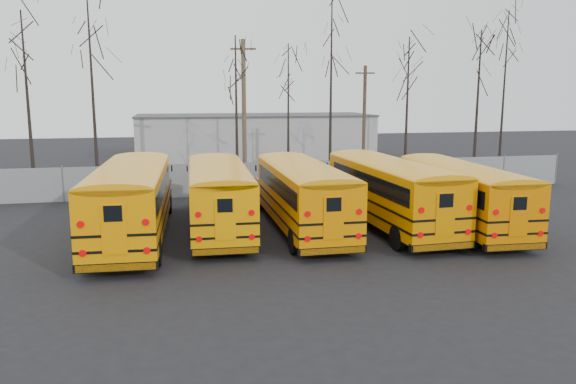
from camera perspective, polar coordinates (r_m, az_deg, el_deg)
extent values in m
plane|color=black|center=(23.28, 3.02, -5.44)|extent=(120.00, 120.00, 0.00)
cube|color=gray|center=(34.57, -1.95, 1.40)|extent=(40.00, 0.04, 2.00)
cube|color=#A7A7A2|center=(54.41, -3.40, 5.64)|extent=(22.00, 8.00, 4.00)
cylinder|color=black|center=(21.30, -19.82, -6.01)|extent=(0.35, 1.09, 1.08)
cylinder|color=black|center=(20.98, -13.21, -5.92)|extent=(0.35, 1.09, 1.08)
cylinder|color=black|center=(30.04, -16.72, -1.25)|extent=(0.35, 1.09, 1.08)
cylinder|color=black|center=(29.81, -12.06, -1.12)|extent=(0.35, 1.09, 1.08)
cube|color=orange|center=(24.22, -15.67, -0.79)|extent=(3.10, 10.16, 2.54)
cube|color=orange|center=(30.17, -14.38, -0.04)|extent=(2.51, 1.94, 1.08)
cube|color=black|center=(23.91, -15.79, 0.45)|extent=(3.10, 9.08, 0.76)
cube|color=black|center=(25.27, -15.36, -2.15)|extent=(3.21, 12.02, 0.10)
cube|color=black|center=(25.16, -15.41, -0.95)|extent=(3.21, 12.02, 0.10)
cube|color=black|center=(19.78, -17.03, -7.24)|extent=(2.78, 0.35, 0.30)
cube|color=black|center=(31.13, -14.20, -0.84)|extent=(2.60, 0.32, 0.28)
cube|color=orange|center=(19.33, -17.28, -3.67)|extent=(0.81, 0.08, 1.68)
cylinder|color=#B20505|center=(19.68, -20.15, -5.87)|extent=(0.24, 0.05, 0.24)
cylinder|color=#B20505|center=(19.39, -14.14, -5.79)|extent=(0.24, 0.05, 0.24)
cylinder|color=#B20505|center=(19.45, -20.32, -3.11)|extent=(0.24, 0.05, 0.24)
cylinder|color=#B20505|center=(19.15, -14.27, -2.99)|extent=(0.24, 0.05, 0.24)
cylinder|color=black|center=(22.23, -9.53, -4.96)|extent=(0.31, 1.02, 1.02)
cylinder|color=black|center=(22.35, -3.61, -4.76)|extent=(0.31, 1.02, 1.02)
cylinder|color=black|center=(30.55, -9.64, -0.83)|extent=(0.31, 1.02, 1.02)
cylinder|color=black|center=(30.64, -5.35, -0.70)|extent=(0.31, 1.02, 1.02)
cube|color=#EB9200|center=(25.22, -7.05, -0.32)|extent=(2.82, 9.52, 2.39)
cube|color=#EB9200|center=(30.84, -7.54, 0.28)|extent=(2.34, 1.79, 1.02)
cube|color=black|center=(24.93, -7.06, 0.80)|extent=(2.83, 8.51, 0.71)
cube|color=black|center=(26.21, -7.11, -1.57)|extent=(2.90, 11.27, 0.09)
cube|color=black|center=(26.11, -7.14, -0.48)|extent=(2.90, 11.27, 0.09)
cube|color=black|center=(21.00, -6.35, -5.93)|extent=(2.61, 0.30, 0.28)
cube|color=black|center=(31.73, -7.58, -0.47)|extent=(2.44, 0.28, 0.26)
cube|color=#EB9200|center=(20.59, -6.39, -2.75)|extent=(0.76, 0.06, 1.57)
cylinder|color=#B20505|center=(20.72, -9.03, -4.76)|extent=(0.22, 0.05, 0.22)
cylinder|color=#B20505|center=(20.82, -3.69, -4.57)|extent=(0.22, 0.05, 0.22)
cylinder|color=#B20505|center=(20.51, -9.10, -2.29)|extent=(0.22, 0.05, 0.22)
cylinder|color=#B20505|center=(20.61, -3.72, -2.11)|extent=(0.22, 0.05, 0.22)
cylinder|color=black|center=(21.93, 0.61, -5.01)|extent=(0.29, 1.03, 1.03)
cylinder|color=black|center=(22.53, 6.41, -4.67)|extent=(0.29, 1.03, 1.03)
cylinder|color=black|center=(30.22, -2.92, -0.81)|extent=(0.29, 1.03, 1.03)
cylinder|color=black|center=(30.65, 1.37, -0.64)|extent=(0.29, 1.03, 1.03)
cube|color=orange|center=(25.10, 1.56, -0.25)|extent=(2.63, 9.58, 2.42)
cube|color=orange|center=(30.67, -0.89, 0.34)|extent=(2.33, 1.76, 1.03)
cube|color=black|center=(24.81, 1.68, 0.90)|extent=(2.66, 8.56, 0.72)
cube|color=black|center=(26.08, 1.11, -1.52)|extent=(2.67, 11.35, 0.09)
cube|color=black|center=(25.98, 1.11, -0.41)|extent=(2.67, 11.35, 0.09)
cube|color=black|center=(20.97, 4.52, -5.90)|extent=(2.64, 0.24, 0.29)
cube|color=black|center=(31.56, -1.17, -0.42)|extent=(2.47, 0.22, 0.27)
cube|color=orange|center=(20.56, 4.65, -2.67)|extent=(0.77, 0.05, 1.60)
cylinder|color=#B20505|center=(20.48, 2.00, -4.78)|extent=(0.23, 0.04, 0.23)
cylinder|color=#B20505|center=(21.02, 7.20, -4.46)|extent=(0.23, 0.04, 0.23)
cylinder|color=#B20505|center=(20.26, 2.02, -2.25)|extent=(0.23, 0.04, 0.23)
cylinder|color=#B20505|center=(20.80, 7.26, -1.99)|extent=(0.23, 0.04, 0.23)
cylinder|color=black|center=(22.81, 11.11, -4.58)|extent=(0.34, 1.06, 1.05)
cylinder|color=black|center=(23.90, 16.28, -4.13)|extent=(0.34, 1.06, 1.05)
cylinder|color=black|center=(30.82, 4.14, -0.59)|extent=(0.34, 1.06, 1.05)
cylinder|color=black|center=(31.64, 8.23, -0.39)|extent=(0.34, 1.06, 1.05)
cube|color=#D27700|center=(26.07, 10.38, 0.06)|extent=(3.07, 9.89, 2.47)
cube|color=#D27700|center=(31.46, 6.00, 0.57)|extent=(2.44, 1.89, 1.05)
cube|color=black|center=(25.79, 10.61, 1.19)|extent=(3.07, 8.84, 0.74)
cube|color=black|center=(27.01, 9.55, -1.21)|extent=(3.19, 11.69, 0.09)
cube|color=black|center=(26.91, 9.58, -0.11)|extent=(3.19, 11.69, 0.09)
cube|color=black|center=(22.19, 15.40, -5.32)|extent=(2.70, 0.35, 0.29)
cube|color=black|center=(32.33, 5.47, -0.20)|extent=(2.53, 0.33, 0.27)
cube|color=#D27700|center=(21.80, 15.70, -2.19)|extent=(0.79, 0.08, 1.63)
cylinder|color=#B20505|center=(21.48, 13.30, -4.28)|extent=(0.23, 0.05, 0.23)
cylinder|color=#B20505|center=(22.46, 17.84, -3.87)|extent=(0.23, 0.05, 0.23)
cylinder|color=#B20505|center=(21.27, 13.41, -1.81)|extent=(0.23, 0.05, 0.23)
cylinder|color=#B20505|center=(22.26, 17.98, -1.51)|extent=(0.23, 0.05, 0.23)
cylinder|color=black|center=(23.66, 18.13, -4.44)|extent=(0.32, 1.01, 0.99)
cylinder|color=black|center=(24.76, 22.77, -4.09)|extent=(0.32, 1.01, 0.99)
cylinder|color=black|center=(31.13, 11.11, -0.70)|extent=(0.32, 1.01, 0.99)
cylinder|color=black|center=(31.97, 14.90, -0.57)|extent=(0.32, 1.01, 0.99)
cube|color=#D06B00|center=(26.74, 17.26, -0.19)|extent=(2.85, 9.34, 2.34)
cube|color=#D06B00|center=(31.76, 12.83, 0.36)|extent=(2.30, 1.78, 0.99)
cube|color=black|center=(26.48, 17.50, 0.85)|extent=(2.85, 8.35, 0.70)
cube|color=black|center=(27.61, 16.40, -1.35)|extent=(2.95, 11.05, 0.09)
cube|color=black|center=(27.52, 16.45, -0.34)|extent=(2.95, 11.05, 0.09)
cube|color=black|center=(23.13, 22.07, -5.14)|extent=(2.55, 0.32, 0.28)
cube|color=black|center=(32.58, 12.27, -0.35)|extent=(2.39, 0.29, 0.26)
cube|color=#D06B00|center=(22.77, 22.41, -2.31)|extent=(0.75, 0.07, 1.54)
cylinder|color=#B20505|center=(22.44, 20.24, -4.17)|extent=(0.22, 0.05, 0.22)
cylinder|color=#B20505|center=(23.42, 24.29, -3.86)|extent=(0.22, 0.05, 0.22)
cylinder|color=#B20505|center=(22.25, 20.39, -1.93)|extent=(0.22, 0.05, 0.22)
cylinder|color=#B20505|center=(23.23, 24.45, -1.72)|extent=(0.22, 0.05, 0.22)
cylinder|color=brown|center=(38.97, -4.49, 8.09)|extent=(0.30, 0.30, 9.75)
cube|color=brown|center=(39.05, -4.58, 14.29)|extent=(1.72, 0.50, 0.13)
cylinder|color=#463527|center=(42.31, 7.74, 7.10)|extent=(0.25, 0.25, 8.15)
cube|color=#463527|center=(42.28, 7.85, 11.88)|extent=(1.45, 0.16, 0.11)
cone|color=black|center=(39.85, -24.92, 8.32)|extent=(0.26, 0.26, 11.27)
cone|color=black|center=(36.16, -19.21, 9.13)|extent=(0.26, 0.26, 11.92)
cone|color=black|center=(36.58, -5.26, 7.96)|extent=(0.26, 0.26, 9.76)
cone|color=black|center=(40.30, 0.03, 8.06)|extent=(0.26, 0.26, 9.58)
cone|color=black|center=(40.49, 4.38, 10.42)|extent=(0.26, 0.26, 12.94)
cone|color=black|center=(39.79, 11.98, 8.06)|extent=(0.26, 0.26, 9.91)
cone|color=black|center=(41.60, 18.66, 8.18)|extent=(0.26, 0.26, 10.42)
cone|color=black|center=(46.42, 21.06, 9.30)|extent=(0.26, 0.26, 12.23)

